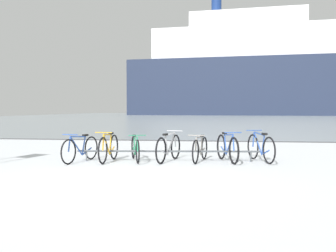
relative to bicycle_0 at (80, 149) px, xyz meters
The scene contains 10 objects.
ground 51.14m from the bicycle_0, 87.86° to the left, with size 80.00×132.00×0.08m.
bike_rack 2.37m from the bicycle_0, ahead, with size 4.94×0.54×0.31m.
bicycle_0 is the anchor object (origin of this frame).
bicycle_1 0.76m from the bicycle_0, 11.08° to the left, with size 0.46×1.67×0.83m.
bicycle_2 1.48m from the bicycle_0, 13.89° to the left, with size 0.66×1.61×0.75m.
bicycle_3 2.38m from the bicycle_0, ahead, with size 0.57×1.75×0.82m.
bicycle_4 3.23m from the bicycle_0, ahead, with size 0.48×1.61×0.75m.
bicycle_5 3.96m from the bicycle_0, ahead, with size 0.65×1.68×0.83m.
bicycle_6 4.87m from the bicycle_0, ahead, with size 0.66×1.65×0.84m.
ferry_ship 80.68m from the bicycle_0, 82.28° to the left, with size 56.78×18.40×28.54m.
Camera 1 is at (1.80, -7.19, 1.43)m, focal length 41.47 mm.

